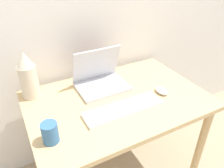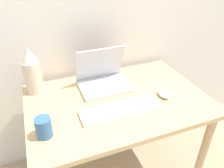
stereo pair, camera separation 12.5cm
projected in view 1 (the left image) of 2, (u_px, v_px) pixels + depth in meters
desk at (117, 111)px, 1.36m from camera, size 1.06×0.71×0.70m
laptop at (100, 79)px, 1.40m from camera, size 0.31×0.24×0.25m
keyboard at (124, 109)px, 1.21m from camera, size 0.46×0.13×0.02m
mouse at (162, 91)px, 1.35m from camera, size 0.06×0.10×0.03m
vase at (28, 76)px, 1.25m from camera, size 0.10×0.10×0.29m
mug at (50, 133)px, 0.99m from camera, size 0.08×0.08×0.10m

